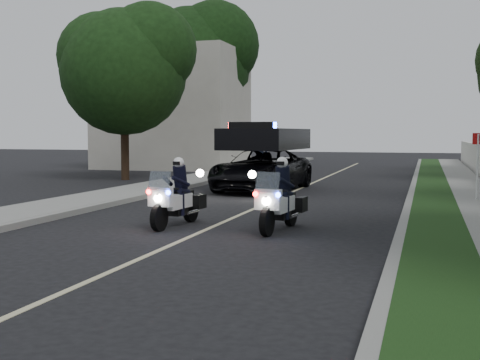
{
  "coord_description": "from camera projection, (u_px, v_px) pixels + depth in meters",
  "views": [
    {
      "loc": [
        4.56,
        -8.24,
        2.11
      ],
      "look_at": [
        0.37,
        5.59,
        1.0
      ],
      "focal_mm": 46.19,
      "sensor_mm": 36.0,
      "label": 1
    }
  ],
  "objects": [
    {
      "name": "ground",
      "position": [
        110.0,
        272.0,
        9.34
      ],
      "size": [
        120.0,
        120.0,
        0.0
      ],
      "primitive_type": "plane",
      "color": "black",
      "rests_on": "ground"
    },
    {
      "name": "curb_right",
      "position": [
        409.0,
        204.0,
        17.69
      ],
      "size": [
        0.2,
        60.0,
        0.15
      ],
      "primitive_type": "cube",
      "color": "gray",
      "rests_on": "ground"
    },
    {
      "name": "grass_verge",
      "position": [
        434.0,
        204.0,
        17.49
      ],
      "size": [
        1.2,
        60.0,
        0.16
      ],
      "primitive_type": "cube",
      "color": "#193814",
      "rests_on": "ground"
    },
    {
      "name": "curb_left",
      "position": [
        148.0,
        195.0,
        20.06
      ],
      "size": [
        0.2,
        60.0,
        0.15
      ],
      "primitive_type": "cube",
      "color": "gray",
      "rests_on": "ground"
    },
    {
      "name": "sidewalk_left",
      "position": [
        118.0,
        194.0,
        20.38
      ],
      "size": [
        2.0,
        60.0,
        0.16
      ],
      "primitive_type": "cube",
      "color": "gray",
      "rests_on": "ground"
    },
    {
      "name": "building_far",
      "position": [
        173.0,
        109.0,
        36.78
      ],
      "size": [
        8.0,
        6.0,
        7.0
      ],
      "primitive_type": "cube",
      "color": "#A8A396",
      "rests_on": "ground"
    },
    {
      "name": "lane_marking",
      "position": [
        270.0,
        202.0,
        18.88
      ],
      "size": [
        0.12,
        50.0,
        0.01
      ],
      "primitive_type": "cube",
      "color": "#BFB78C",
      "rests_on": "ground"
    },
    {
      "name": "police_moto_left",
      "position": [
        176.0,
        226.0,
        13.94
      ],
      "size": [
        0.81,
        1.89,
        1.56
      ],
      "primitive_type": null,
      "rotation": [
        0.0,
        0.0,
        -0.09
      ],
      "color": "silver",
      "rests_on": "ground"
    },
    {
      "name": "police_moto_right",
      "position": [
        280.0,
        231.0,
        13.29
      ],
      "size": [
        0.85,
        1.93,
        1.59
      ],
      "primitive_type": null,
      "rotation": [
        0.0,
        0.0,
        -0.1
      ],
      "color": "silver",
      "rests_on": "ground"
    },
    {
      "name": "police_suv",
      "position": [
        262.0,
        190.0,
        22.59
      ],
      "size": [
        2.97,
        5.67,
        2.66
      ],
      "primitive_type": "imported",
      "rotation": [
        0.0,
        0.0,
        -0.08
      ],
      "color": "black",
      "rests_on": "ground"
    },
    {
      "name": "bicycle",
      "position": [
        260.0,
        183.0,
        26.19
      ],
      "size": [
        0.83,
        1.79,
        0.9
      ],
      "primitive_type": "imported",
      "rotation": [
        0.0,
        0.0,
        -0.14
      ],
      "color": "black",
      "rests_on": "ground"
    },
    {
      "name": "cyclist",
      "position": [
        260.0,
        183.0,
        26.19
      ],
      "size": [
        0.73,
        0.53,
        1.92
      ],
      "primitive_type": "imported",
      "rotation": [
        0.0,
        0.0,
        3.24
      ],
      "color": "black",
      "rests_on": "ground"
    },
    {
      "name": "sign_post",
      "position": [
        476.0,
        204.0,
        18.18
      ],
      "size": [
        0.41,
        0.41,
        2.17
      ],
      "primitive_type": null,
      "rotation": [
        0.0,
        0.0,
        -0.22
      ],
      "color": "#B10C15",
      "rests_on": "ground"
    },
    {
      "name": "tree_left_near",
      "position": [
        125.0,
        180.0,
        27.68
      ],
      "size": [
        7.17,
        7.17,
        9.3
      ],
      "primitive_type": null,
      "rotation": [
        0.0,
        0.0,
        0.35
      ],
      "color": "#173812",
      "rests_on": "ground"
    },
    {
      "name": "tree_left_far",
      "position": [
        192.0,
        167.0,
        38.02
      ],
      "size": [
        8.83,
        8.83,
        11.94
      ],
      "primitive_type": null,
      "rotation": [
        0.0,
        0.0,
        -0.27
      ],
      "color": "black",
      "rests_on": "ground"
    }
  ]
}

